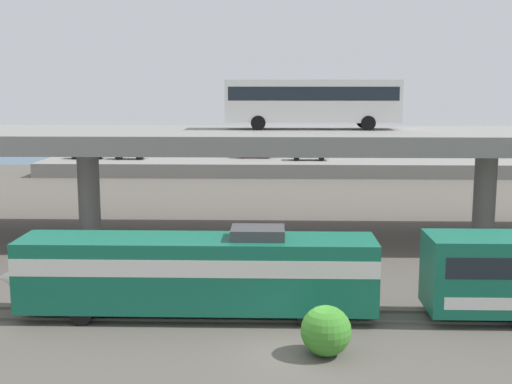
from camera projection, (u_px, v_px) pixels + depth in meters
ground_plane at (292, 352)px, 26.58m from camera, size 260.00×260.00×0.00m
rail_strip_near at (291, 321)px, 29.81m from camera, size 110.00×0.12×0.12m
rail_strip_far at (290, 310)px, 31.23m from camera, size 110.00×0.12×0.12m
train_locomotive at (180, 270)px, 30.31m from camera, size 17.21×3.04×4.18m
highway_overpass at (286, 142)px, 45.24m from camera, size 96.00×11.03×7.40m
transit_bus_on_overpass at (312, 99)px, 46.07m from camera, size 12.00×2.68×3.40m
pier_parking_lot at (281, 165)px, 80.71m from camera, size 56.28×13.37×1.59m
parked_car_0 at (88, 152)px, 79.84m from camera, size 4.29×1.93×1.50m
parked_car_1 at (259, 150)px, 82.88m from camera, size 4.18×1.96×1.50m
parked_car_2 at (309, 154)px, 78.22m from camera, size 4.67×1.98×1.50m
parked_car_3 at (130, 153)px, 79.34m from camera, size 4.00×1.98×1.50m
parked_car_4 at (254, 151)px, 80.69m from camera, size 4.39×1.85×1.50m
harbor_water at (279, 152)px, 103.52m from camera, size 140.00×36.00×0.01m
shrub_right at (326, 331)px, 26.10m from camera, size 2.00×2.00×2.00m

